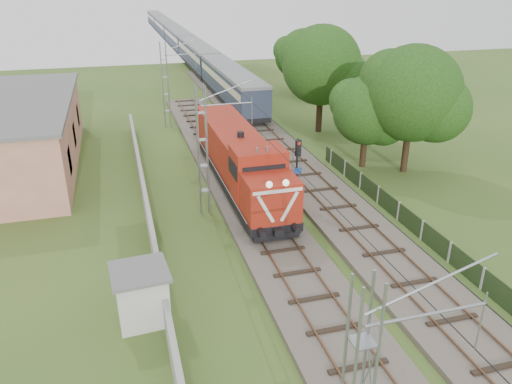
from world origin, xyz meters
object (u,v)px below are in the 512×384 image
object	(u,v)px
signal_post	(297,162)
coach_rake	(178,38)
locomotive	(239,158)
relay_hut	(142,295)

from	to	relation	value
signal_post	coach_rake	bearing A→B (deg)	88.14
locomotive	coach_rake	xyz separation A→B (m)	(5.00, 68.80, 0.23)
locomotive	relay_hut	world-z (taller)	locomotive
coach_rake	signal_post	size ratio (longest dim) A/B	24.09
signal_post	relay_hut	distance (m)	13.34
signal_post	relay_hut	bearing A→B (deg)	-139.53
coach_rake	relay_hut	size ratio (longest dim) A/B	44.07
coach_rake	signal_post	distance (m)	72.99
coach_rake	signal_post	xyz separation A→B (m)	(-2.36, -72.95, 0.69)
locomotive	signal_post	world-z (taller)	locomotive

